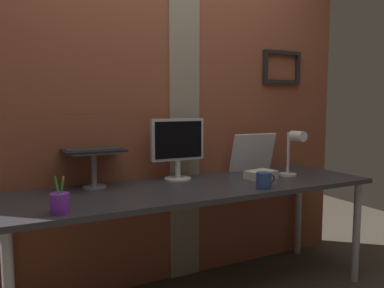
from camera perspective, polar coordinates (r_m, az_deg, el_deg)
name	(u,v)px	position (r m, az deg, el deg)	size (l,w,h in m)	color
brick_wall_back	(155,106)	(2.63, -5.62, 5.67)	(3.13, 0.16, 2.45)	brown
desk	(199,195)	(2.38, 1.11, -7.73)	(2.30, 0.70, 0.74)	#333338
monitor	(178,144)	(2.51, -2.18, 0.03)	(0.37, 0.18, 0.41)	silver
laptop_stand	(94,163)	(2.34, -14.59, -2.83)	(0.28, 0.22, 0.22)	gray
laptop	(91,140)	(2.40, -15.06, 0.63)	(0.36, 0.30, 0.24)	black
whiteboard_panel	(253,153)	(2.88, 9.17, -1.28)	(0.37, 0.02, 0.29)	white
desk_lamp	(294,149)	(2.70, 15.12, -0.69)	(0.12, 0.20, 0.32)	white
pen_cup	(60,203)	(1.86, -19.33, -8.40)	(0.09, 0.09, 0.18)	purple
coffee_mug	(264,180)	(2.32, 10.83, -5.40)	(0.13, 0.09, 0.10)	#2D4C8C
paper_clutter_stack	(261,175)	(2.61, 10.35, -4.57)	(0.20, 0.14, 0.05)	silver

